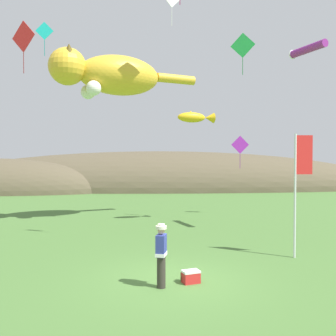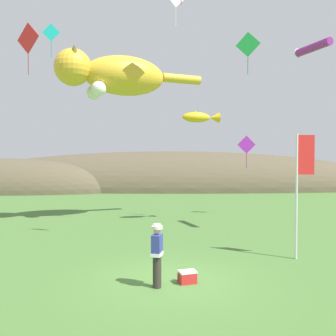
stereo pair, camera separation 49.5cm
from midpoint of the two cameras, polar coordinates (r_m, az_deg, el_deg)
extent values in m
plane|color=#477033|center=(11.40, -0.52, -16.84)|extent=(120.00, 120.00, 0.00)
ellipsoid|color=brown|center=(43.11, -1.71, -3.17)|extent=(54.63, 12.07, 8.62)
cylinder|color=#332D28|center=(10.74, -2.41, -15.55)|extent=(0.24, 0.24, 0.88)
cube|color=navy|center=(10.54, -2.42, -11.71)|extent=(0.33, 0.44, 0.60)
cube|color=white|center=(10.60, -2.42, -12.97)|extent=(0.35, 0.47, 0.10)
sphere|color=tan|center=(10.46, -2.42, -9.52)|extent=(0.20, 0.20, 0.20)
cylinder|color=beige|center=(10.44, -2.42, -9.04)|extent=(0.30, 0.30, 0.09)
cylinder|color=beige|center=(10.43, -2.42, -8.71)|extent=(0.20, 0.20, 0.07)
cylinder|color=olive|center=(11.34, 1.10, -16.25)|extent=(0.15, 0.19, 0.19)
cylinder|color=brown|center=(11.34, 0.69, -16.26)|extent=(0.02, 0.26, 0.26)
cylinder|color=brown|center=(11.35, 1.50, -16.25)|extent=(0.02, 0.26, 0.26)
cube|color=red|center=(11.21, 2.20, -16.36)|extent=(0.56, 0.46, 0.30)
cube|color=white|center=(11.15, 2.20, -15.48)|extent=(0.57, 0.47, 0.06)
cylinder|color=silver|center=(14.11, 17.83, -4.08)|extent=(0.08, 0.08, 4.45)
cube|color=red|center=(14.16, 19.10, 1.91)|extent=(0.60, 0.03, 1.40)
ellipsoid|color=gold|center=(21.75, -8.10, 13.78)|extent=(5.19, 4.01, 2.20)
ellipsoid|color=white|center=(21.60, -8.67, 12.79)|extent=(3.28, 2.39, 1.21)
sphere|color=gold|center=(21.17, -15.77, 14.68)|extent=(1.98, 1.98, 1.98)
cone|color=#503E10|center=(20.82, -15.54, 16.95)|extent=(0.92, 0.92, 0.66)
cone|color=#503E10|center=(21.86, -16.02, 16.20)|extent=(0.92, 0.92, 0.66)
sphere|color=white|center=(20.53, -11.96, 11.83)|extent=(0.79, 0.79, 0.79)
sphere|color=white|center=(21.81, -12.75, 11.22)|extent=(0.79, 0.79, 0.79)
cylinder|color=gold|center=(23.01, 0.56, 13.40)|extent=(2.44, 1.42, 0.53)
ellipsoid|color=gold|center=(20.54, 2.90, 7.72)|extent=(1.68, 0.98, 0.56)
cone|color=gold|center=(20.92, 5.63, 7.60)|extent=(0.64, 0.67, 0.56)
cone|color=gold|center=(20.55, 2.78, 8.38)|extent=(0.32, 0.32, 0.26)
sphere|color=black|center=(20.56, 1.36, 7.84)|extent=(0.13, 0.13, 0.13)
cylinder|color=#8C268C|center=(18.89, 19.85, 16.70)|extent=(1.06, 2.01, 0.36)
torus|color=white|center=(19.62, 17.76, 16.15)|extent=(0.43, 0.21, 0.44)
cube|color=purple|center=(23.51, 10.34, 3.51)|extent=(1.12, 0.06, 1.12)
cylinder|color=black|center=(23.52, 10.34, 3.51)|extent=(0.75, 0.04, 0.02)
cube|color=#6B1A7C|center=(23.50, 10.33, 1.05)|extent=(0.03, 0.01, 0.90)
cube|color=#19BFBF|center=(23.46, -18.93, 19.16)|extent=(1.01, 0.05, 1.01)
cylinder|color=black|center=(23.48, -18.92, 19.15)|extent=(0.68, 0.04, 0.02)
cube|color=#118585|center=(23.19, -18.91, 16.91)|extent=(0.03, 0.01, 0.90)
cube|color=red|center=(18.40, -21.94, 18.10)|extent=(1.21, 0.70, 1.38)
cylinder|color=black|center=(18.41, -21.93, 18.09)|extent=(0.82, 0.47, 0.02)
cube|color=maroon|center=(18.10, -21.90, 14.63)|extent=(0.03, 0.02, 0.90)
cube|color=#A9A9A9|center=(20.08, -0.18, 22.07)|extent=(0.03, 0.02, 0.90)
cube|color=green|center=(21.25, 10.64, 17.90)|extent=(1.22, 0.54, 1.33)
cylinder|color=black|center=(21.26, 10.63, 17.89)|extent=(0.82, 0.37, 0.02)
cube|color=#1A7C35|center=(20.96, 10.62, 14.98)|extent=(0.03, 0.02, 0.90)
camera|label=1|loc=(0.25, -90.96, -0.03)|focal=40.00mm
camera|label=2|loc=(0.25, 89.04, 0.03)|focal=40.00mm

